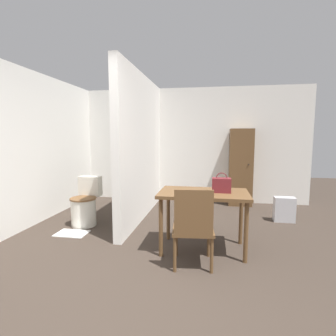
% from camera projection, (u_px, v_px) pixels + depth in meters
% --- Properties ---
extents(ground_plane, '(16.00, 16.00, 0.00)m').
position_uv_depth(ground_plane, '(125.00, 319.00, 2.09)').
color(ground_plane, '#382D26').
extents(wall_back, '(5.40, 0.12, 2.50)m').
position_uv_depth(wall_back, '(183.00, 145.00, 5.89)').
color(wall_back, white).
rests_on(wall_back, ground_plane).
extents(wall_left, '(0.12, 4.98, 2.50)m').
position_uv_depth(wall_left, '(31.00, 149.00, 4.26)').
color(wall_left, white).
rests_on(wall_left, ground_plane).
extents(partition_wall, '(0.12, 2.62, 2.50)m').
position_uv_depth(partition_wall, '(142.00, 148.00, 4.65)').
color(partition_wall, white).
rests_on(partition_wall, ground_plane).
extents(dining_table, '(1.11, 0.66, 0.76)m').
position_uv_depth(dining_table, '(203.00, 199.00, 3.29)').
color(dining_table, brown).
rests_on(dining_table, ground_plane).
extents(wooden_chair, '(0.49, 0.49, 0.90)m').
position_uv_depth(wooden_chair, '(193.00, 226.00, 2.86)').
color(wooden_chair, brown).
rests_on(wooden_chair, ground_plane).
extents(toilet, '(0.42, 0.57, 0.77)m').
position_uv_depth(toilet, '(85.00, 205.00, 4.31)').
color(toilet, silver).
rests_on(toilet, ground_plane).
extents(handbag, '(0.23, 0.13, 0.25)m').
position_uv_depth(handbag, '(221.00, 185.00, 3.25)').
color(handbag, maroon).
rests_on(handbag, dining_table).
extents(wooden_cabinet, '(0.47, 0.37, 1.61)m').
position_uv_depth(wooden_cabinet, '(241.00, 167.00, 5.49)').
color(wooden_cabinet, brown).
rests_on(wooden_cabinet, ground_plane).
extents(bath_mat, '(0.46, 0.31, 0.01)m').
position_uv_depth(bath_mat, '(72.00, 233.00, 3.91)').
color(bath_mat, silver).
rests_on(bath_mat, ground_plane).
extents(space_heater, '(0.34, 0.17, 0.42)m').
position_uv_depth(space_heater, '(284.00, 209.00, 4.46)').
color(space_heater, '#BCBCC1').
rests_on(space_heater, ground_plane).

